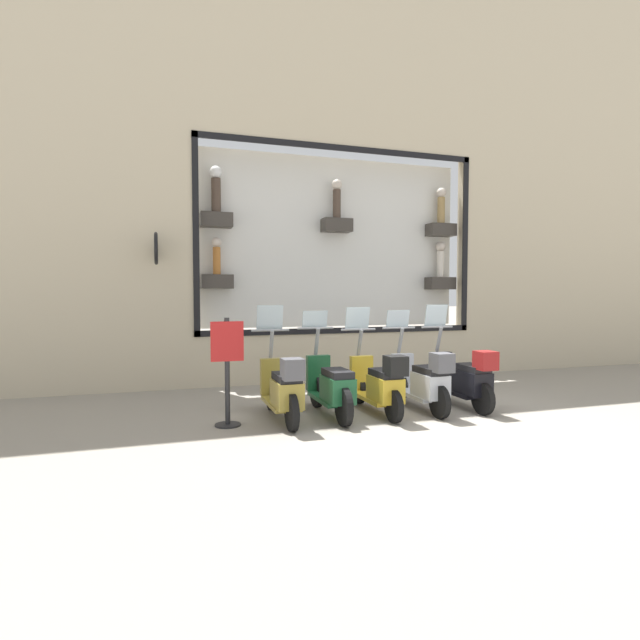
{
  "coord_description": "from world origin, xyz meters",
  "views": [
    {
      "loc": [
        -6.46,
        3.64,
        1.82
      ],
      "look_at": [
        1.91,
        0.96,
        1.37
      ],
      "focal_mm": 28.0,
      "sensor_mm": 36.0,
      "label": 1
    }
  ],
  "objects": [
    {
      "name": "ground_plane",
      "position": [
        0.0,
        0.0,
        0.0
      ],
      "size": [
        120.0,
        120.0,
        0.0
      ],
      "primitive_type": "plane",
      "color": "gray"
    },
    {
      "name": "building_facade",
      "position": [
        3.6,
        0.0,
        5.62
      ],
      "size": [
        1.21,
        36.0,
        10.96
      ],
      "color": "beige",
      "rests_on": "ground_plane"
    },
    {
      "name": "scooter_black_0",
      "position": [
        0.4,
        -0.99,
        0.47
      ],
      "size": [
        1.8,
        0.61,
        1.65
      ],
      "color": "black",
      "rests_on": "ground_plane"
    },
    {
      "name": "scooter_silver_1",
      "position": [
        0.4,
        -0.24,
        0.47
      ],
      "size": [
        1.8,
        0.6,
        1.56
      ],
      "color": "black",
      "rests_on": "ground_plane"
    },
    {
      "name": "scooter_yellow_2",
      "position": [
        0.4,
        0.5,
        0.46
      ],
      "size": [
        1.79,
        0.61,
        1.61
      ],
      "color": "black",
      "rests_on": "ground_plane"
    },
    {
      "name": "scooter_green_3",
      "position": [
        0.46,
        1.25,
        0.44
      ],
      "size": [
        1.81,
        0.6,
        1.56
      ],
      "color": "black",
      "rests_on": "ground_plane"
    },
    {
      "name": "scooter_olive_4",
      "position": [
        0.4,
        2.0,
        0.48
      ],
      "size": [
        1.8,
        0.61,
        1.65
      ],
      "color": "black",
      "rests_on": "ground_plane"
    },
    {
      "name": "shop_sign_post",
      "position": [
        0.44,
        2.78,
        0.8
      ],
      "size": [
        0.36,
        0.45,
        1.5
      ],
      "color": "#232326",
      "rests_on": "ground_plane"
    }
  ]
}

